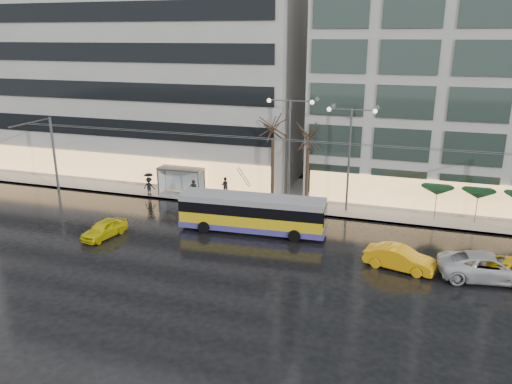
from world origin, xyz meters
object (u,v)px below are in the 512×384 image
at_px(trolleybus, 252,215).
at_px(bus_shelter, 178,175).
at_px(street_lamp_near, 290,138).
at_px(taxi_a, 104,229).

distance_m(trolleybus, bus_shelter, 11.34).
distance_m(trolleybus, street_lamp_near, 8.15).
bearing_deg(bus_shelter, taxi_a, -93.82).
xyz_separation_m(bus_shelter, street_lamp_near, (10.38, 0.11, 4.03)).
distance_m(bus_shelter, taxi_a, 10.91).
bearing_deg(bus_shelter, street_lamp_near, 0.63).
relative_size(bus_shelter, taxi_a, 1.12).
bearing_deg(street_lamp_near, bus_shelter, -179.37).
relative_size(trolleybus, street_lamp_near, 1.22).
bearing_deg(bus_shelter, trolleybus, -35.09).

